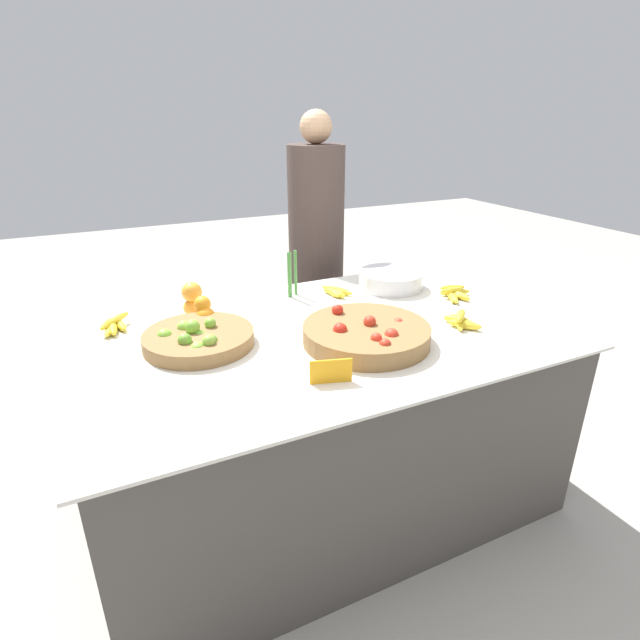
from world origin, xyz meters
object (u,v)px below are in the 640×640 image
at_px(metal_bowl, 391,280).
at_px(vendor_person, 316,267).
at_px(tomato_basket, 366,334).
at_px(price_sign, 331,371).
at_px(lime_bowl, 198,338).

relative_size(metal_bowl, vendor_person, 0.19).
distance_m(tomato_basket, price_sign, 0.32).
relative_size(tomato_basket, price_sign, 3.58).
xyz_separation_m(tomato_basket, vendor_person, (0.31, 1.09, -0.08)).
height_order(lime_bowl, metal_bowl, lime_bowl).
relative_size(lime_bowl, price_sign, 3.05).
height_order(lime_bowl, price_sign, lime_bowl).
xyz_separation_m(lime_bowl, metal_bowl, (0.98, 0.24, 0.01)).
bearing_deg(metal_bowl, vendor_person, 100.12).
bearing_deg(price_sign, metal_bowl, 62.38).
distance_m(metal_bowl, vendor_person, 0.62).
bearing_deg(vendor_person, tomato_basket, -105.95).
height_order(tomato_basket, price_sign, tomato_basket).
bearing_deg(price_sign, lime_bowl, 141.62).
relative_size(metal_bowl, price_sign, 2.34).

